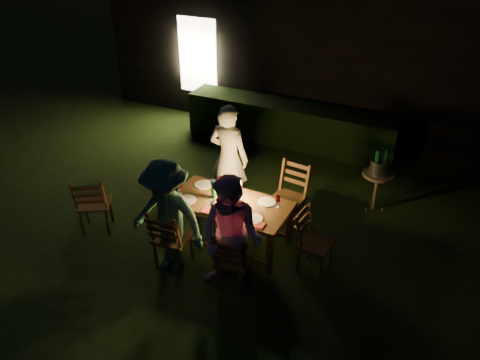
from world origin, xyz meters
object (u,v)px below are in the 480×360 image
at_px(chair_near_left, 173,247).
at_px(chair_end, 314,252).
at_px(person_opp_left, 167,218).
at_px(ice_bucket, 380,167).
at_px(side_table, 378,178).
at_px(lantern, 235,192).
at_px(person_house_side, 229,158).
at_px(bottle_table, 214,189).
at_px(bottle_bucket_a, 376,164).
at_px(chair_far_left, 228,192).
at_px(chair_near_right, 234,269).
at_px(person_opp_right, 231,238).
at_px(chair_spare, 96,213).
at_px(dining_table, 230,206).
at_px(chair_far_right, 288,207).
at_px(bottle_bucket_b, 384,163).

bearing_deg(chair_near_left, chair_end, 19.77).
xyz_separation_m(person_opp_left, ice_bucket, (2.12, 2.54, -0.04)).
xyz_separation_m(chair_near_left, side_table, (2.12, 2.49, 0.28)).
relative_size(person_opp_left, lantern, 4.57).
bearing_deg(person_house_side, ice_bucket, -155.62).
distance_m(bottle_table, bottle_bucket_a, 2.50).
relative_size(bottle_table, bottle_bucket_a, 0.88).
relative_size(chair_end, ice_bucket, 2.99).
height_order(chair_far_left, lantern, lantern).
bearing_deg(chair_near_left, chair_near_right, -4.82).
bearing_deg(person_house_side, lantern, 123.00).
bearing_deg(person_opp_right, chair_spare, 175.05).
bearing_deg(dining_table, chair_far_right, 54.38).
height_order(chair_near_right, chair_far_right, chair_far_right).
height_order(ice_bucket, bottle_bucket_a, bottle_bucket_a).
relative_size(chair_near_left, chair_end, 1.08).
relative_size(dining_table, chair_spare, 1.68).
xyz_separation_m(chair_end, bottle_bucket_b, (0.47, 1.79, 0.54)).
bearing_deg(chair_near_right, bottle_bucket_a, 58.79).
height_order(chair_spare, person_house_side, person_house_side).
height_order(dining_table, person_opp_right, person_opp_right).
distance_m(chair_spare, ice_bucket, 4.27).
bearing_deg(person_opp_left, chair_near_left, 88.04).
distance_m(chair_far_left, person_opp_left, 1.67).
relative_size(chair_far_left, chair_end, 1.04).
relative_size(chair_end, person_opp_left, 0.56).
bearing_deg(bottle_bucket_a, lantern, -133.51).
bearing_deg(lantern, side_table, 46.28).
xyz_separation_m(chair_spare, side_table, (3.56, 2.31, 0.28)).
bearing_deg(chair_far_left, chair_near_left, 87.01).
height_order(dining_table, lantern, lantern).
relative_size(bottle_table, side_table, 0.43).
bearing_deg(chair_end, chair_near_right, -39.91).
bearing_deg(chair_end, person_house_side, -110.53).
xyz_separation_m(lantern, bottle_table, (-0.30, -0.04, -0.02)).
xyz_separation_m(chair_end, person_opp_right, (-0.80, -0.81, 0.53)).
height_order(lantern, bottle_bucket_a, lantern).
distance_m(chair_near_left, person_house_side, 1.69).
height_order(bottle_table, bottle_bucket_a, bottle_bucket_a).
xyz_separation_m(ice_bucket, bottle_bucket_b, (0.05, 0.04, 0.05)).
xyz_separation_m(chair_near_left, chair_far_right, (1.03, 1.52, 0.01)).
distance_m(chair_spare, person_opp_left, 1.54).
bearing_deg(lantern, chair_end, -3.45).
distance_m(person_house_side, bottle_bucket_b, 2.34).
distance_m(chair_near_right, bottle_bucket_b, 2.89).
relative_size(person_house_side, ice_bucket, 5.72).
bearing_deg(person_opp_right, person_house_side, 118.76).
height_order(dining_table, side_table, dining_table).
bearing_deg(chair_near_left, bottle_bucket_b, 45.59).
xyz_separation_m(chair_near_left, chair_end, (1.69, 0.74, -0.02)).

